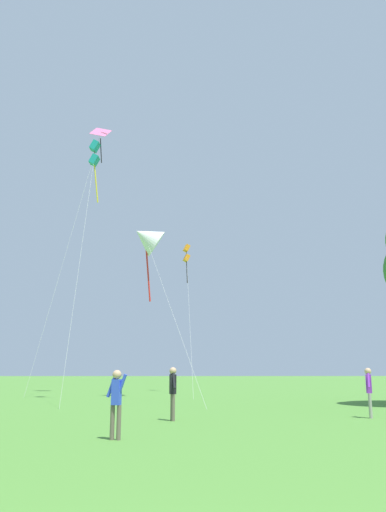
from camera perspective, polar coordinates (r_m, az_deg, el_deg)
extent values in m
cone|color=white|center=(34.40, -5.07, 2.01)|extent=(2.64, 2.28, 2.49)
cylinder|color=red|center=(33.91, -4.90, -2.09)|extent=(0.43, 0.24, 3.40)
cylinder|color=silver|center=(28.45, -2.48, -5.55)|extent=(3.35, 10.04, 9.96)
cube|color=orange|center=(44.06, -0.71, 0.85)|extent=(0.67, 0.67, 0.64)
cube|color=orange|center=(43.88, -0.71, -0.23)|extent=(0.67, 0.67, 0.64)
cylinder|color=#3F382D|center=(43.97, -0.71, 0.31)|extent=(0.04, 0.04, 1.22)
cylinder|color=black|center=(43.48, -0.67, -1.65)|extent=(0.15, 0.42, 2.06)
cylinder|color=silver|center=(37.31, -0.40, -6.28)|extent=(0.24, 11.58, 11.17)
cube|color=pink|center=(43.39, -10.00, 13.12)|extent=(1.75, 1.09, 1.26)
cylinder|color=#3F382D|center=(43.39, -10.00, 13.12)|extent=(1.18, 0.73, 0.60)
cylinder|color=black|center=(42.71, -9.97, 11.22)|extent=(0.26, 0.14, 2.07)
cylinder|color=silver|center=(37.88, -13.52, 0.79)|extent=(3.20, 5.26, 20.04)
cube|color=teal|center=(32.89, -10.61, 11.64)|extent=(0.63, 0.62, 0.68)
cube|color=teal|center=(32.54, -10.68, 10.20)|extent=(0.63, 0.62, 0.68)
cylinder|color=#3F382D|center=(32.71, -10.65, 10.92)|extent=(0.04, 0.04, 1.28)
cylinder|color=yellow|center=(32.08, -10.50, 7.89)|extent=(0.39, 0.23, 2.50)
cylinder|color=silver|center=(27.64, -12.20, -0.51)|extent=(0.02, 6.13, 14.30)
cylinder|color=gray|center=(19.84, 18.71, -15.13)|extent=(0.11, 0.11, 0.83)
cylinder|color=gray|center=(19.67, 18.71, -15.16)|extent=(0.11, 0.11, 0.83)
cube|color=purple|center=(19.72, 18.56, -13.03)|extent=(0.25, 0.26, 0.63)
cylinder|color=purple|center=(19.85, 18.53, -12.57)|extent=(0.18, 0.29, 0.58)
cylinder|color=purple|center=(19.59, 18.52, -12.58)|extent=(0.18, 0.29, 0.58)
sphere|color=tan|center=(19.72, 18.47, -11.79)|extent=(0.23, 0.23, 0.23)
cylinder|color=#665B4C|center=(17.88, -2.29, -16.10)|extent=(0.11, 0.11, 0.84)
cylinder|color=#665B4C|center=(17.71, -2.16, -16.14)|extent=(0.11, 0.11, 0.84)
cube|color=black|center=(17.76, -2.20, -13.75)|extent=(0.24, 0.25, 0.63)
cylinder|color=black|center=(17.89, -2.30, -13.23)|extent=(0.15, 0.29, 0.59)
cylinder|color=black|center=(17.63, -2.10, -13.25)|extent=(0.15, 0.29, 0.59)
sphere|color=tan|center=(17.76, -2.19, -12.36)|extent=(0.23, 0.23, 0.23)
cylinder|color=#665B4C|center=(13.00, -8.07, -17.48)|extent=(0.11, 0.11, 0.79)
cylinder|color=#665B4C|center=(13.07, -8.76, -17.43)|extent=(0.11, 0.11, 0.79)
cube|color=blue|center=(12.99, -8.32, -14.42)|extent=(0.24, 0.23, 0.59)
cylinder|color=blue|center=(12.94, -7.78, -13.79)|extent=(0.28, 0.15, 0.55)
cylinder|color=blue|center=(13.03, -8.81, -13.75)|extent=(0.28, 0.15, 0.55)
sphere|color=tan|center=(12.98, -8.26, -12.64)|extent=(0.22, 0.22, 0.22)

